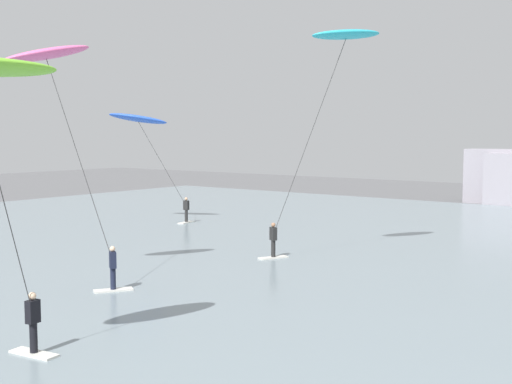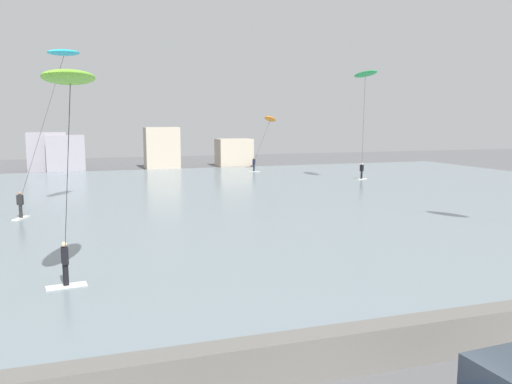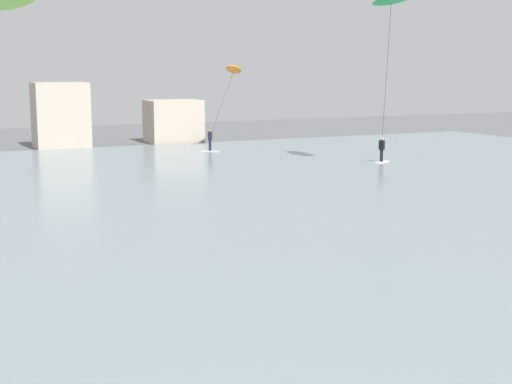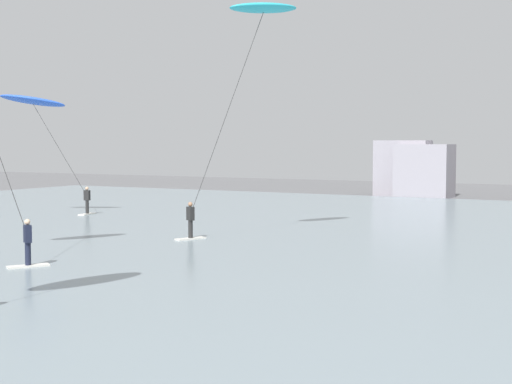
% 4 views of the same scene
% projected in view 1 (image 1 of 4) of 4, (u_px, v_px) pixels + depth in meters
% --- Properties ---
extents(water_bay, '(84.00, 52.00, 0.10)m').
position_uv_depth(water_bay, '(489.00, 271.00, 27.96)').
color(water_bay, gray).
rests_on(water_bay, ground).
extents(kitesurfer_pink, '(4.56, 3.22, 9.21)m').
position_uv_depth(kitesurfer_pink, '(52.00, 75.00, 24.49)').
color(kitesurfer_pink, silver).
rests_on(kitesurfer_pink, water_bay).
extents(kitesurfer_blue, '(4.30, 4.39, 7.23)m').
position_uv_depth(kitesurfer_blue, '(141.00, 126.00, 41.85)').
color(kitesurfer_blue, silver).
rests_on(kitesurfer_blue, water_bay).
extents(kitesurfer_cyan, '(4.67, 3.94, 10.44)m').
position_uv_depth(kitesurfer_cyan, '(340.00, 53.00, 29.24)').
color(kitesurfer_cyan, silver).
rests_on(kitesurfer_cyan, water_bay).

